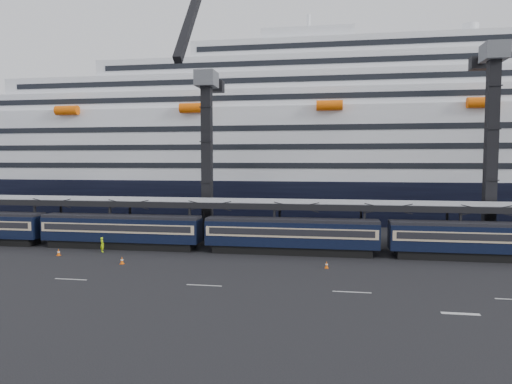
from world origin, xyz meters
TOP-DOWN VIEW (x-y plane):
  - ground at (0.00, 0.00)m, footprint 260.00×260.00m
  - lane_markings at (8.15, -5.23)m, footprint 111.00×4.27m
  - train at (-4.65, 10.00)m, footprint 133.05×3.00m
  - canopy at (0.00, 14.00)m, footprint 130.00×6.25m
  - cruise_ship at (-1.08, 45.99)m, footprint 214.09×28.84m
  - crane_dark_near at (-20.00, 18.59)m, footprint 4.50×17.75m
  - crane_dark_mid at (15.00, 17.59)m, footprint 4.50×18.24m
  - worker at (-29.12, 7.50)m, footprint 0.73×0.71m
  - traffic_cone_b at (-32.87, 4.93)m, footprint 0.38×0.38m
  - traffic_cone_c at (-24.24, 2.26)m, footprint 0.39×0.39m
  - traffic_cone_d at (-4.03, 3.74)m, footprint 0.35×0.35m

SIDE VIEW (x-z plane):
  - ground at x=0.00m, z-range 0.00..0.00m
  - lane_markings at x=8.15m, z-range 0.00..0.02m
  - traffic_cone_d at x=-4.03m, z-range 0.00..0.69m
  - traffic_cone_b at x=-32.87m, z-range 0.00..0.75m
  - traffic_cone_c at x=-24.24m, z-range 0.00..0.77m
  - worker at x=-29.12m, z-range 0.00..1.69m
  - train at x=-4.65m, z-range 0.18..4.23m
  - canopy at x=0.00m, z-range 2.49..8.01m
  - crane_dark_near at x=-20.00m, z-range -5.61..29.47m
  - cruise_ship at x=-1.08m, z-range -4.66..29.34m
  - crane_dark_mid at x=15.00m, z-range -6.46..33.18m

